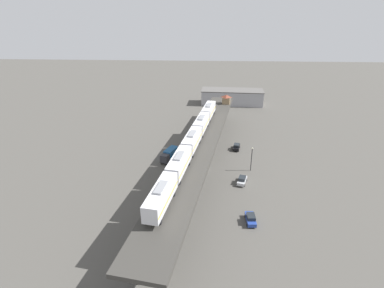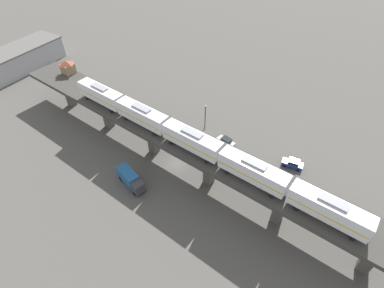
# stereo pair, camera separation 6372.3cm
# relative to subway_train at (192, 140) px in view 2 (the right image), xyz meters

# --- Properties ---
(ground_plane) EXTENTS (400.00, 400.00, 0.00)m
(ground_plane) POSITION_rel_subway_train_xyz_m (2.22, 4.98, -10.76)
(ground_plane) COLOR #4C4944
(elevated_viaduct) EXTENTS (22.92, 92.17, 8.23)m
(elevated_viaduct) POSITION_rel_subway_train_xyz_m (2.19, 4.79, -3.72)
(elevated_viaduct) COLOR #393733
(elevated_viaduct) RESTS_ON ground
(subway_train) EXTENTS (12.68, 62.05, 4.45)m
(subway_train) POSITION_rel_subway_train_xyz_m (0.00, 0.00, 0.00)
(subway_train) COLOR silver
(subway_train) RESTS_ON elevated_viaduct
(signal_hut) EXTENTS (3.69, 3.69, 3.40)m
(signal_hut) POSITION_rel_subway_train_xyz_m (10.56, 41.71, -0.74)
(signal_hut) COLOR #8C7251
(signal_hut) RESTS_ON elevated_viaduct
(street_car_black) EXTENTS (2.67, 4.68, 1.89)m
(street_car_black) POSITION_rel_subway_train_xyz_m (13.09, 18.47, -9.83)
(street_car_black) COLOR black
(street_car_black) RESTS_ON ground
(street_car_blue) EXTENTS (2.10, 4.47, 1.89)m
(street_car_blue) POSITION_rel_subway_train_xyz_m (13.12, -17.48, -9.83)
(street_car_blue) COLOR #233D93
(street_car_blue) RESTS_ON ground
(street_car_silver) EXTENTS (3.00, 4.73, 1.89)m
(street_car_silver) POSITION_rel_subway_train_xyz_m (12.85, -2.05, -9.83)
(street_car_silver) COLOR #B7BABF
(street_car_silver) RESTS_ON ground
(delivery_truck) EXTENTS (4.74, 7.52, 3.20)m
(delivery_truck) POSITION_rel_subway_train_xyz_m (-7.17, 10.11, -9.00)
(delivery_truck) COLOR #333338
(delivery_truck) RESTS_ON ground
(street_lamp) EXTENTS (0.44, 0.44, 6.94)m
(street_lamp) POSITION_rel_subway_train_xyz_m (15.86, 4.83, -6.66)
(street_lamp) COLOR black
(street_lamp) RESTS_ON ground
(warehouse_building) EXTENTS (29.08, 11.78, 6.80)m
(warehouse_building) POSITION_rel_subway_train_xyz_m (14.92, 69.76, -7.36)
(warehouse_building) COLOR #99999E
(warehouse_building) RESTS_ON ground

